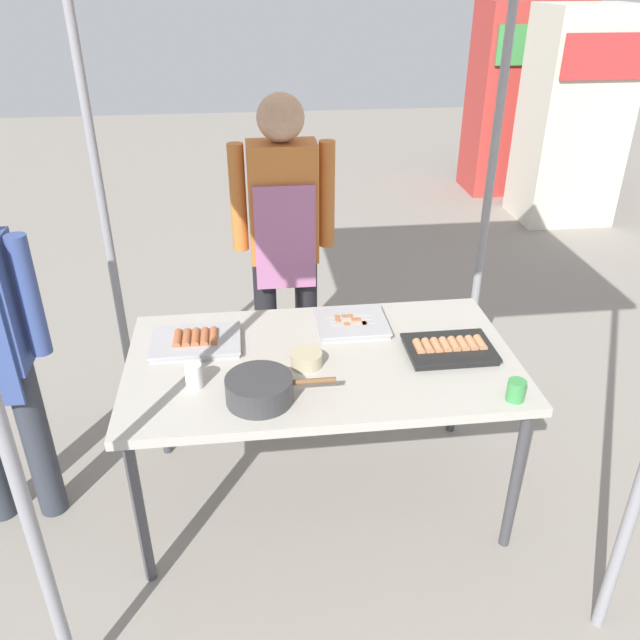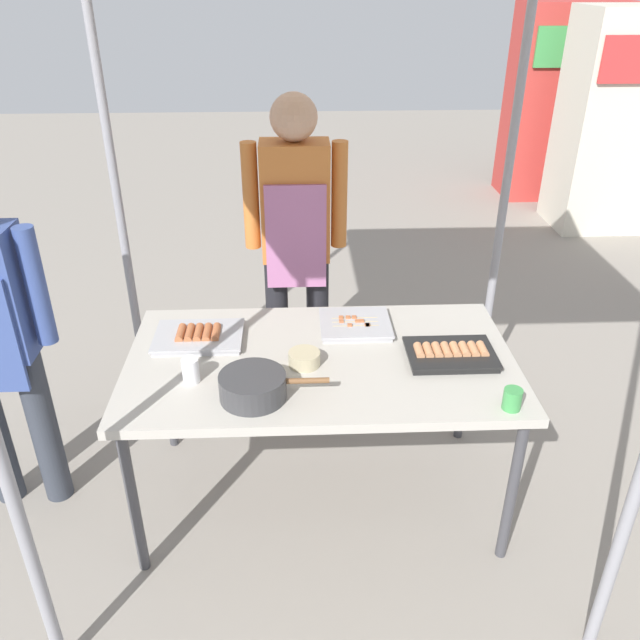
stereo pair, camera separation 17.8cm
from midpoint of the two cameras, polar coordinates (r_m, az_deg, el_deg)
name	(u,v)px [view 1 (the left image)]	position (r m, az deg, el deg)	size (l,w,h in m)	color
ground_plane	(321,493)	(3.14, -1.57, -15.04)	(18.00, 18.00, 0.00)	gray
stall_table	(321,368)	(2.70, -1.77, -4.31)	(1.60, 0.90, 0.75)	#B7B2A8
tray_grilled_sausages	(449,348)	(2.73, 9.52, -2.52)	(0.36, 0.26, 0.05)	black
tray_meat_skewers	(352,323)	(2.89, 1.03, -0.34)	(0.31, 0.28, 0.04)	#ADADB2
tray_pork_links	(196,341)	(2.81, -12.68, -1.88)	(0.38, 0.27, 0.05)	#ADADB2
cooking_wok	(260,388)	(2.41, -7.45, -6.04)	(0.41, 0.25, 0.10)	#38383A
condiment_bowl	(306,359)	(2.61, -3.17, -3.50)	(0.13, 0.13, 0.06)	#BFB28C
drink_cup_near_edge	(194,376)	(2.53, -13.07, -4.86)	(0.07, 0.07, 0.10)	white
drink_cup_by_wok	(516,390)	(2.49, 14.96, -6.06)	(0.07, 0.07, 0.08)	#3F994C
vendor_woman	(284,231)	(3.32, -4.76, 7.84)	(0.52, 0.23, 1.66)	black
neighbor_stall_left	(522,99)	(7.37, 16.72, 18.12)	(1.04, 0.64, 1.88)	#BF3833
neighbor_stall_right	(573,118)	(6.56, 20.68, 16.35)	(0.82, 0.72, 1.89)	beige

